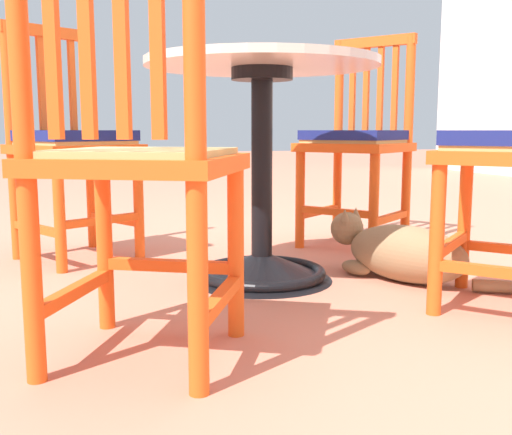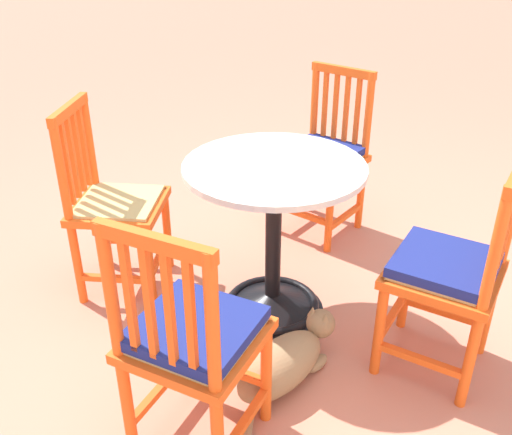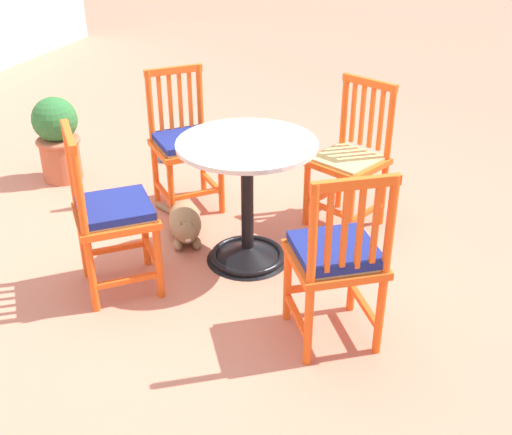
{
  "view_description": "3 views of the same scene",
  "coord_description": "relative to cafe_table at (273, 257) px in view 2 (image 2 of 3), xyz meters",
  "views": [
    {
      "loc": [
        1.96,
        -0.65,
        0.5
      ],
      "look_at": [
        -0.0,
        -0.06,
        0.2
      ],
      "focal_mm": 41.92,
      "sensor_mm": 36.0,
      "label": 1
    },
    {
      "loc": [
        0.92,
        1.91,
        1.65
      ],
      "look_at": [
        0.09,
        -0.21,
        0.42
      ],
      "focal_mm": 40.19,
      "sensor_mm": 36.0,
      "label": 2
    },
    {
      "loc": [
        -2.88,
        -1.04,
        1.96
      ],
      "look_at": [
        -0.03,
        -0.15,
        0.34
      ],
      "focal_mm": 44.02,
      "sensor_mm": 36.0,
      "label": 3
    }
  ],
  "objects": [
    {
      "name": "cafe_table",
      "position": [
        0.0,
        0.0,
        0.0
      ],
      "size": [
        0.76,
        0.76,
        0.73
      ],
      "color": "black",
      "rests_on": "ground_plane"
    },
    {
      "name": "orange_chair_facing_out",
      "position": [
        0.53,
        0.6,
        0.16
      ],
      "size": [
        0.57,
        0.57,
        0.91
      ],
      "color": "#EA5619",
      "rests_on": "ground_plane"
    },
    {
      "name": "orange_chair_near_fence",
      "position": [
        0.61,
        -0.47,
        0.15
      ],
      "size": [
        0.54,
        0.54,
        0.91
      ],
      "color": "#EA5619",
      "rests_on": "ground_plane"
    },
    {
      "name": "ground_plane",
      "position": [
        -0.07,
        0.07,
        -0.28
      ],
      "size": [
        24.0,
        24.0,
        0.0
      ],
      "primitive_type": "plane",
      "color": "#C6755B"
    },
    {
      "name": "orange_chair_at_corner",
      "position": [
        -0.48,
        0.58,
        0.16
      ],
      "size": [
        0.56,
        0.56,
        0.91
      ],
      "color": "#EA5619",
      "rests_on": "ground_plane"
    },
    {
      "name": "orange_chair_tucked_in",
      "position": [
        -0.55,
        -0.6,
        0.16
      ],
      "size": [
        0.55,
        0.55,
        0.91
      ],
      "color": "#EA5619",
      "rests_on": "ground_plane"
    },
    {
      "name": "tabby_cat",
      "position": [
        0.12,
        0.44,
        -0.19
      ],
      "size": [
        0.6,
        0.52,
        0.23
      ],
      "color": "#8E704C",
      "rests_on": "ground_plane"
    }
  ]
}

